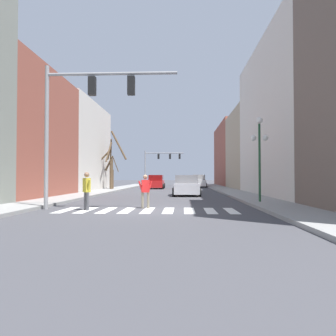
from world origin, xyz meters
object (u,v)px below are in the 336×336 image
object	(u,v)px
car_parked_right_near	(156,182)
pedestrian_on_left_sidewalk	(87,188)
street_lamp_right_corner	(259,142)
pedestrian_crossing_street	(145,188)
street_tree_left_mid	(112,162)
street_tree_right_far	(112,174)
traffic_signal_near	(83,106)
car_parked_left_far	(186,186)
traffic_signal_far	(160,160)
car_parked_left_mid	(199,181)

from	to	relation	value
car_parked_right_near	pedestrian_on_left_sidewalk	bearing A→B (deg)	-2.17
street_lamp_right_corner	pedestrian_crossing_street	xyz separation A→B (m)	(-5.82, -2.44, -2.39)
pedestrian_on_left_sidewalk	street_tree_left_mid	size ratio (longest dim) A/B	0.27
street_lamp_right_corner	street_tree_right_far	xyz separation A→B (m)	(-11.99, 18.65, -1.56)
traffic_signal_near	car_parked_left_far	world-z (taller)	traffic_signal_near
traffic_signal_far	car_parked_left_mid	world-z (taller)	traffic_signal_far
traffic_signal_near	traffic_signal_far	size ratio (longest dim) A/B	1.02
street_lamp_right_corner	street_tree_right_far	world-z (taller)	street_lamp_right_corner
car_parked_left_far	street_tree_left_mid	world-z (taller)	street_tree_left_mid
car_parked_left_far	street_tree_left_mid	bearing A→B (deg)	40.70
traffic_signal_near	street_tree_left_mid	world-z (taller)	traffic_signal_near
pedestrian_on_left_sidewalk	street_tree_right_far	xyz separation A→B (m)	(-3.70, 22.06, 0.78)
car_parked_left_mid	street_tree_left_mid	xyz separation A→B (m)	(-9.86, -10.97, 2.24)
traffic_signal_far	pedestrian_on_left_sidewalk	xyz separation A→B (m)	(-0.47, -39.16, -3.25)
street_lamp_right_corner	car_parked_left_far	world-z (taller)	street_lamp_right_corner
pedestrian_crossing_street	car_parked_left_mid	bearing A→B (deg)	-108.63
car_parked_left_mid	car_parked_left_far	size ratio (longest dim) A/B	1.04
traffic_signal_far	street_lamp_right_corner	world-z (taller)	traffic_signal_far
traffic_signal_near	street_tree_right_far	xyz separation A→B (m)	(-3.41, 21.77, -2.91)
traffic_signal_far	street_tree_right_far	size ratio (longest dim) A/B	1.73
traffic_signal_far	street_tree_right_far	xyz separation A→B (m)	(-4.17, -17.10, -2.47)
traffic_signal_far	car_parked_left_far	size ratio (longest dim) A/B	1.45
car_parked_right_near	car_parked_left_far	bearing A→B (deg)	13.98
street_tree_right_far	street_tree_left_mid	size ratio (longest dim) A/B	0.59
car_parked_left_far	street_tree_left_mid	size ratio (longest dim) A/B	0.70
car_parked_right_near	street_tree_left_mid	size ratio (longest dim) A/B	0.69
car_parked_left_far	pedestrian_on_left_sidewalk	world-z (taller)	pedestrian_on_left_sidewalk
traffic_signal_near	street_tree_right_far	bearing A→B (deg)	98.91
car_parked_left_mid	pedestrian_crossing_street	world-z (taller)	car_parked_left_mid
pedestrian_on_left_sidewalk	street_tree_left_mid	xyz separation A→B (m)	(-3.40, 20.51, 2.06)
traffic_signal_near	pedestrian_on_left_sidewalk	bearing A→B (deg)	-45.52
car_parked_left_far	car_parked_right_near	xyz separation A→B (m)	(-3.54, 14.20, 0.03)
traffic_signal_far	street_lamp_right_corner	xyz separation A→B (m)	(7.83, -35.75, -0.91)
car_parked_left_mid	car_parked_left_far	bearing A→B (deg)	174.47
pedestrian_on_left_sidewalk	traffic_signal_near	bearing A→B (deg)	5.99
car_parked_left_mid	pedestrian_on_left_sidewalk	xyz separation A→B (m)	(-6.46, -31.48, 0.18)
car_parked_right_near	pedestrian_on_left_sidewalk	world-z (taller)	same
traffic_signal_near	street_lamp_right_corner	xyz separation A→B (m)	(8.58, 3.12, -1.35)
car_parked_right_near	pedestrian_crossing_street	size ratio (longest dim) A/B	2.75
street_tree_left_mid	street_tree_right_far	bearing A→B (deg)	100.84
car_parked_left_far	street_tree_right_far	bearing A→B (deg)	37.37
car_parked_left_far	pedestrian_crossing_street	world-z (taller)	car_parked_left_far
street_lamp_right_corner	street_tree_left_mid	size ratio (longest dim) A/B	0.72
pedestrian_on_left_sidewalk	car_parked_right_near	bearing A→B (deg)	-40.67
pedestrian_on_left_sidewalk	street_lamp_right_corner	bearing A→B (deg)	-106.17
traffic_signal_far	car_parked_left_far	bearing A→B (deg)	-81.75
car_parked_right_near	pedestrian_crossing_street	bearing A→B (deg)	3.51
pedestrian_crossing_street	street_tree_right_far	world-z (taller)	street_tree_right_far
car_parked_right_near	street_tree_right_far	bearing A→B (deg)	-53.40
pedestrian_crossing_street	street_tree_left_mid	distance (m)	20.52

